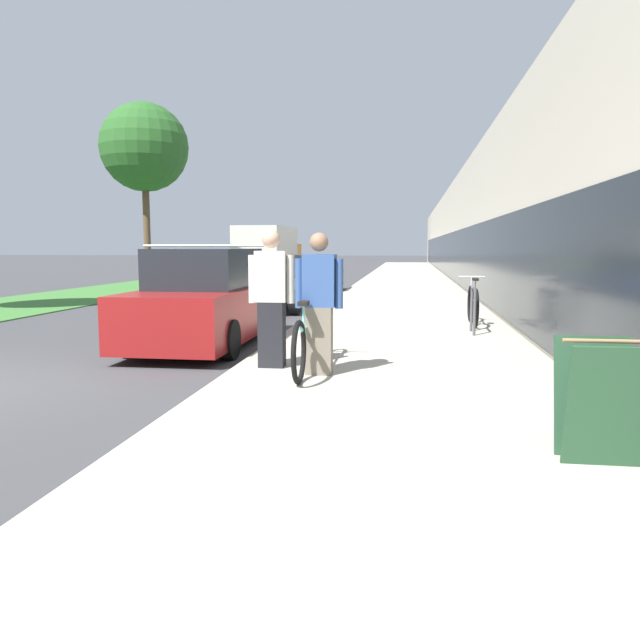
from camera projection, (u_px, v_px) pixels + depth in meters
sidewalk_slab at (405, 284)px, 27.23m from camera, size 4.22×70.00×0.12m
storefront_facade at (539, 233)px, 33.83m from camera, size 10.01×70.00×4.76m
lawn_strip at (197, 278)px, 32.69m from camera, size 4.17×70.00×0.03m
tandem_bicycle at (311, 338)px, 7.93m from camera, size 0.52×2.57×0.93m
person_rider at (319, 304)px, 7.54m from camera, size 0.58×0.23×1.72m
person_bystander at (272, 299)px, 8.00m from camera, size 0.60×0.23×1.76m
bike_rack_hoop at (473, 305)px, 11.16m from camera, size 0.05×0.60×0.84m
cruiser_bike_nearest at (473, 305)px, 12.44m from camera, size 0.52×1.76×0.95m
sandwich_board_sign at (600, 400)px, 4.50m from camera, size 0.56×0.56×0.90m
parked_sedan_curbside at (207, 302)px, 10.56m from camera, size 1.77×4.35×1.70m
vintage_roadster_curbside at (274, 292)px, 16.38m from camera, size 1.72×3.90×1.10m
parked_sedan_far at (311, 276)px, 22.36m from camera, size 1.97×4.74×1.38m
moving_truck at (269, 252)px, 32.76m from camera, size 2.34×7.38×2.67m
street_tree_far at (144, 148)px, 25.01m from camera, size 3.52×3.52×7.40m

